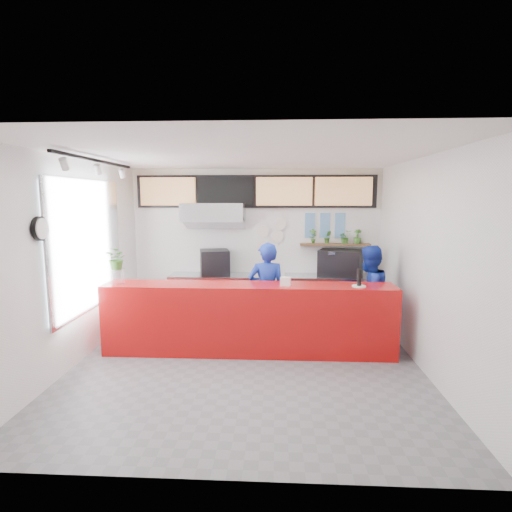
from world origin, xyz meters
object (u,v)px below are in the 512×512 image
at_px(espresso_machine, 340,263).
at_px(staff_center, 267,293).
at_px(service_counter, 249,319).
at_px(staff_right, 368,294).
at_px(panini_oven, 215,262).
at_px(pepper_mill, 359,277).

bearing_deg(espresso_machine, staff_center, -118.19).
xyz_separation_m(service_counter, staff_center, (0.27, 0.50, 0.30)).
bearing_deg(staff_right, panini_oven, -62.80).
height_order(staff_center, staff_right, staff_center).
bearing_deg(staff_right, pepper_mill, 26.76).
relative_size(espresso_machine, pepper_mill, 3.05).
relative_size(panini_oven, pepper_mill, 2.11).
bearing_deg(pepper_mill, panini_oven, 142.81).
bearing_deg(service_counter, panini_oven, 114.09).
bearing_deg(service_counter, espresso_machine, 46.84).
bearing_deg(panini_oven, espresso_machine, -13.73).
relative_size(espresso_machine, staff_center, 0.47).
bearing_deg(panini_oven, pepper_mill, -50.92).
height_order(panini_oven, espresso_machine, espresso_machine).
xyz_separation_m(panini_oven, staff_center, (1.08, -1.30, -0.30)).
bearing_deg(pepper_mill, staff_right, 65.94).
distance_m(panini_oven, staff_center, 1.71).
height_order(panini_oven, pepper_mill, panini_oven).
bearing_deg(staff_center, panini_oven, -54.64).
distance_m(panini_oven, staff_right, 3.04).
distance_m(service_counter, staff_right, 2.07).
bearing_deg(staff_center, service_counter, 57.37).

